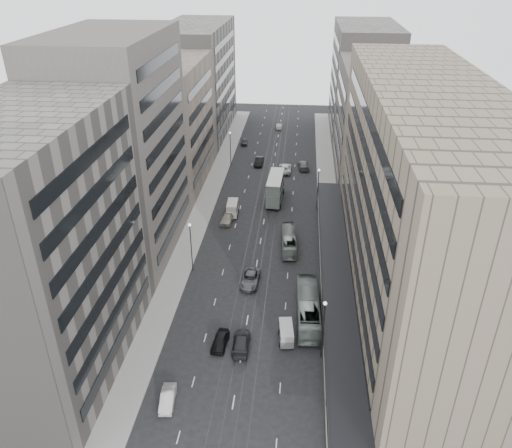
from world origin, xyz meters
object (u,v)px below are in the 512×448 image
(sedan_2, at_px, (250,279))
(pedestrian, at_px, (327,399))
(double_decker, at_px, (275,188))
(panel_van, at_px, (232,208))
(sedan_0, at_px, (220,341))
(sedan_1, at_px, (168,398))
(bus_far, at_px, (289,241))
(bus_near, at_px, (308,308))
(vw_microbus, at_px, (286,333))

(sedan_2, height_order, pedestrian, pedestrian)
(double_decker, xyz_separation_m, panel_van, (-7.57, -6.91, -1.34))
(double_decker, relative_size, sedan_0, 2.24)
(double_decker, distance_m, sedan_2, 28.68)
(double_decker, distance_m, sedan_0, 42.46)
(panel_van, height_order, sedan_1, panel_van)
(bus_far, relative_size, sedan_2, 1.72)
(bus_near, bearing_deg, pedestrian, 96.01)
(bus_near, bearing_deg, panel_van, -66.27)
(sedan_2, bearing_deg, pedestrian, -60.88)
(sedan_1, bearing_deg, panel_van, 83.03)
(bus_near, distance_m, pedestrian, 14.91)
(vw_microbus, bearing_deg, double_decker, 88.96)
(vw_microbus, bearing_deg, sedan_0, -174.44)
(bus_far, height_order, sedan_2, bus_far)
(double_decker, bearing_deg, sedan_2, -91.46)
(vw_microbus, xyz_separation_m, sedan_2, (-5.82, 11.91, -0.42))
(vw_microbus, relative_size, sedan_0, 0.96)
(double_decker, distance_m, sedan_1, 52.54)
(sedan_1, relative_size, pedestrian, 2.55)
(panel_van, bearing_deg, bus_near, -66.10)
(vw_microbus, height_order, sedan_1, vw_microbus)
(sedan_2, bearing_deg, bus_far, 66.92)
(sedan_0, height_order, sedan_1, sedan_0)
(panel_van, height_order, sedan_0, panel_van)
(sedan_0, relative_size, pedestrian, 2.62)
(bus_far, xyz_separation_m, vw_microbus, (0.47, -22.77, -0.14))
(bus_near, distance_m, vw_microbus, 5.42)
(sedan_1, bearing_deg, sedan_0, 60.37)
(bus_far, relative_size, sedan_0, 2.22)
(sedan_2, bearing_deg, sedan_1, -102.73)
(sedan_2, bearing_deg, panel_van, 107.63)
(sedan_2, distance_m, pedestrian, 24.44)
(sedan_0, xyz_separation_m, sedan_1, (-4.27, -9.60, -0.04))
(double_decker, xyz_separation_m, sedan_0, (-4.35, -42.19, -2.08))
(bus_near, height_order, sedan_2, bus_near)
(bus_near, relative_size, vw_microbus, 2.96)
(panel_van, xyz_separation_m, pedestrian, (16.27, -43.61, -0.50))
(sedan_0, distance_m, pedestrian, 15.48)
(panel_van, bearing_deg, sedan_2, -77.69)
(vw_microbus, relative_size, sedan_2, 0.74)
(bus_near, xyz_separation_m, sedan_2, (-8.54, 7.24, -0.93))
(bus_near, distance_m, sedan_1, 22.07)
(panel_van, distance_m, sedan_0, 35.43)
(sedan_2, bearing_deg, double_decker, 89.18)
(bus_near, distance_m, bus_far, 18.39)
(bus_far, height_order, sedan_1, bus_far)
(sedan_1, relative_size, sedan_2, 0.75)
(bus_far, bearing_deg, bus_near, 96.66)
(sedan_0, relative_size, sedan_1, 1.03)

